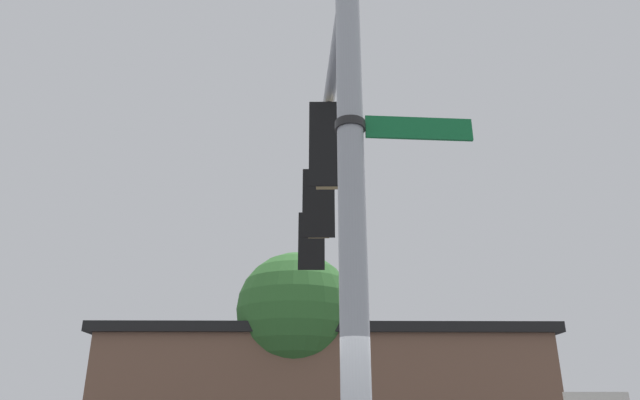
{
  "coord_description": "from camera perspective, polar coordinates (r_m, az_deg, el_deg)",
  "views": [
    {
      "loc": [
        -0.25,
        -4.44,
        1.94
      ],
      "look_at": [
        -0.3,
        3.98,
        5.21
      ],
      "focal_mm": 30.91,
      "sensor_mm": 36.0,
      "label": 1
    }
  ],
  "objects": [
    {
      "name": "mast_arm",
      "position": [
        9.24,
        0.05,
        4.89
      ],
      "size": [
        0.73,
        7.73,
        0.16
      ],
      "primitive_type": "cylinder",
      "rotation": [
        0.0,
        1.57,
        1.65
      ],
      "color": "#ADB2B7"
    },
    {
      "name": "traffic_light_mid_outer",
      "position": [
        11.43,
        -0.87,
        -4.48
      ],
      "size": [
        0.54,
        0.49,
        1.31
      ],
      "color": "black"
    },
    {
      "name": "street_name_sign",
      "position": [
        5.12,
        6.87,
        7.48
      ],
      "size": [
        1.27,
        0.28,
        0.22
      ],
      "color": "#147238"
    },
    {
      "name": "traffic_light_nearest_pole",
      "position": [
        7.37,
        1.0,
        5.3
      ],
      "size": [
        0.54,
        0.49,
        1.31
      ],
      "color": "black"
    },
    {
      "name": "signal_pole",
      "position": [
        4.68,
        3.38,
        -2.88
      ],
      "size": [
        0.24,
        0.24,
        6.83
      ],
      "primitive_type": "cylinder",
      "color": "#ADB2B7",
      "rests_on": "ground"
    },
    {
      "name": "traffic_light_mid_inner",
      "position": [
        9.36,
        -0.14,
        -0.65
      ],
      "size": [
        0.54,
        0.49,
        1.31
      ],
      "color": "black"
    },
    {
      "name": "tree_by_storefront",
      "position": [
        17.2,
        -2.54,
        -11.54
      ],
      "size": [
        3.62,
        3.62,
        6.66
      ],
      "color": "#4C3823",
      "rests_on": "ground"
    }
  ]
}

